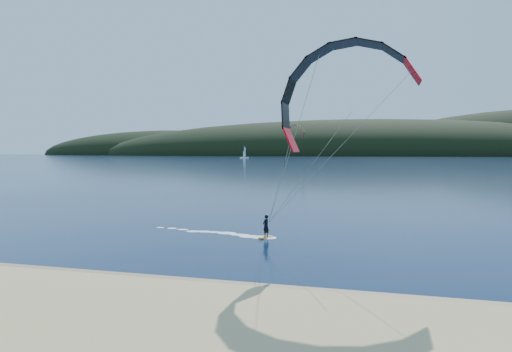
{
  "coord_description": "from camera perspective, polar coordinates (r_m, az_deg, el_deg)",
  "views": [
    {
      "loc": [
        8.26,
        -15.69,
        6.4
      ],
      "look_at": [
        1.11,
        10.0,
        5.0
      ],
      "focal_mm": 33.0,
      "sensor_mm": 36.0,
      "label": 1
    }
  ],
  "objects": [
    {
      "name": "ground",
      "position": [
        18.85,
        -12.02,
        -16.91
      ],
      "size": [
        1800.0,
        1800.0,
        0.0
      ],
      "primitive_type": "plane",
      "color": "#061733",
      "rests_on": "ground"
    },
    {
      "name": "wet_sand",
      "position": [
        22.72,
        -6.62,
        -13.25
      ],
      "size": [
        220.0,
        2.5,
        0.1
      ],
      "color": "#897050",
      "rests_on": "ground"
    },
    {
      "name": "headland",
      "position": [
        761.03,
        14.99,
        2.42
      ],
      "size": [
        1200.0,
        310.0,
        140.0
      ],
      "color": "black",
      "rests_on": "ground"
    },
    {
      "name": "kitesurfer_near",
      "position": [
        27.73,
        10.85,
        7.06
      ],
      "size": [
        21.71,
        9.04,
        13.21
      ],
      "color": "orange",
      "rests_on": "ground"
    },
    {
      "name": "kitesurfer_far",
      "position": [
        225.5,
        4.84,
        5.11
      ],
      "size": [
        11.25,
        6.53,
        18.45
      ],
      "color": "orange",
      "rests_on": "ground"
    },
    {
      "name": "sailboat",
      "position": [
        433.92,
        -1.43,
        2.27
      ],
      "size": [
        8.57,
        5.31,
        11.92
      ],
      "color": "white",
      "rests_on": "ground"
    }
  ]
}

